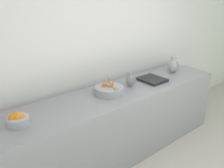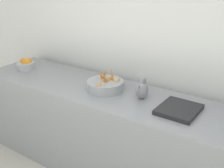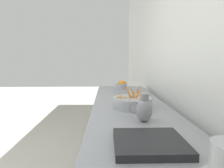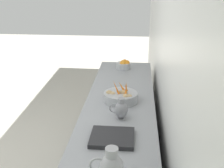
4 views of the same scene
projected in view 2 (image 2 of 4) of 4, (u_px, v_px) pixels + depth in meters
name	position (u px, v px, depth m)	size (l,w,h in m)	color
tile_wall_left	(199.00, 24.00, 2.50)	(0.10, 8.76, 3.00)	white
prep_counter	(120.00, 137.00, 2.81)	(0.69, 3.07, 0.89)	gray
vegetable_colander	(106.00, 85.00, 2.72)	(0.34, 0.34, 0.22)	#9EA0A5
orange_bowl	(26.00, 64.00, 3.26)	(0.19, 0.19, 0.12)	#ADAFB5
metal_pitcher_short	(142.00, 89.00, 2.53)	(0.16, 0.11, 0.19)	gray
counter_sink_basin	(179.00, 109.00, 2.33)	(0.34, 0.30, 0.04)	#232326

